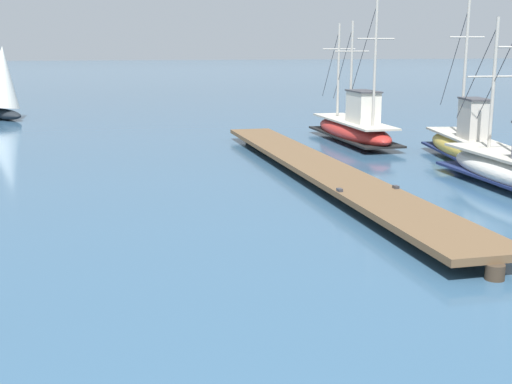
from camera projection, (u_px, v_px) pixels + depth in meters
name	position (u px, v px, depth m)	size (l,w,h in m)	color
floating_dock	(319.00, 168.00, 21.45)	(2.09, 19.92, 0.53)	brown
fishing_boat_1	(354.00, 127.00, 29.43)	(1.78, 8.01, 6.14)	#AD2823
fishing_boat_2	(464.00, 143.00, 24.74)	(2.47, 6.10, 5.87)	gold
distant_sailboat	(2.00, 83.00, 38.38)	(3.30, 4.16, 4.69)	black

